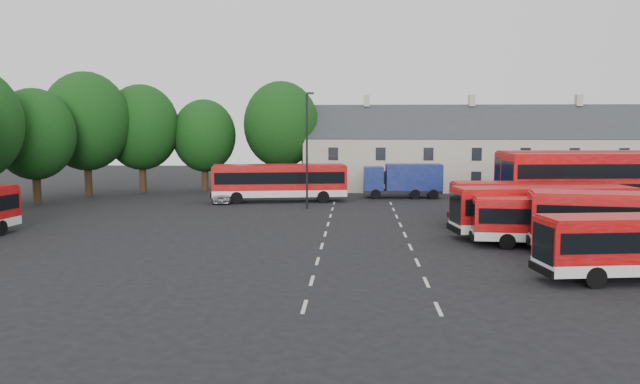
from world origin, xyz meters
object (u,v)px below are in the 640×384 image
(bus_dd_south, at_px, (587,182))
(lamppost, at_px, (307,147))
(box_truck, at_px, (404,179))
(silver_car, at_px, (223,195))

(bus_dd_south, height_order, lamppost, lamppost)
(box_truck, distance_m, silver_car, 17.05)
(silver_car, xyz_separation_m, lamppost, (7.83, -3.73, 4.38))
(box_truck, bearing_deg, bus_dd_south, -49.35)
(lamppost, bearing_deg, silver_car, 154.54)
(bus_dd_south, distance_m, lamppost, 21.39)
(box_truck, xyz_separation_m, silver_car, (-16.37, -4.64, -1.11))
(box_truck, height_order, silver_car, box_truck)
(box_truck, relative_size, lamppost, 0.78)
(bus_dd_south, xyz_separation_m, lamppost, (-20.62, 5.19, 2.32))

